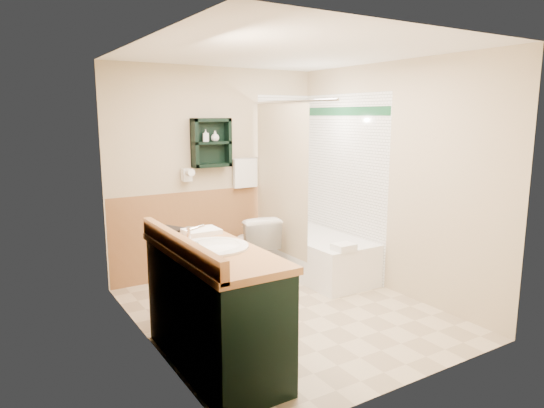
{
  "coord_description": "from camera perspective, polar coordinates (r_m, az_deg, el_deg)",
  "views": [
    {
      "loc": [
        -2.42,
        -3.64,
        1.85
      ],
      "look_at": [
        -0.04,
        0.2,
        1.03
      ],
      "focal_mm": 32.0,
      "sensor_mm": 36.0,
      "label": 1
    }
  ],
  "objects": [
    {
      "name": "mirror_glass",
      "position": [
        3.32,
        -11.3,
        4.05
      ],
      "size": [
        1.2,
        1.2,
        0.9
      ],
      "primitive_type": null,
      "color": "white",
      "rests_on": "left_wall"
    },
    {
      "name": "towel_bar",
      "position": [
        5.82,
        -3.24,
        5.39
      ],
      "size": [
        0.4,
        0.06,
        0.4
      ],
      "primitive_type": null,
      "color": "white",
      "rests_on": "back_wall"
    },
    {
      "name": "back_wall",
      "position": [
        5.74,
        -6.64,
        3.76
      ],
      "size": [
        2.6,
        0.04,
        2.4
      ],
      "primitive_type": "cube",
      "color": "beige",
      "rests_on": "ground"
    },
    {
      "name": "vanity_book",
      "position": [
        4.03,
        -12.91,
        -1.68
      ],
      "size": [
        0.17,
        0.1,
        0.24
      ],
      "primitive_type": "imported",
      "rotation": [
        0.0,
        0.0,
        0.46
      ],
      "color": "black",
      "rests_on": "vanity"
    },
    {
      "name": "wainscot_left",
      "position": [
        4.05,
        -13.84,
        -9.48
      ],
      "size": [
        2.98,
        2.98,
        1.0
      ],
      "primitive_type": null,
      "color": "#AA7445",
      "rests_on": "left_wall"
    },
    {
      "name": "soap_bottle_b",
      "position": [
        5.57,
        -6.72,
        7.81
      ],
      "size": [
        0.1,
        0.12,
        0.09
      ],
      "primitive_type": "imported",
      "rotation": [
        0.0,
        0.0,
        -0.07
      ],
      "color": "white",
      "rests_on": "wall_shelf"
    },
    {
      "name": "curtain_rod",
      "position": [
        5.29,
        2.15,
        11.95
      ],
      "size": [
        0.03,
        1.6,
        0.03
      ],
      "primitive_type": "cylinder",
      "rotation": [
        1.57,
        0.0,
        0.0
      ],
      "color": "silver",
      "rests_on": "back_wall"
    },
    {
      "name": "tile_back",
      "position": [
        6.22,
        2.16,
        2.94
      ],
      "size": [
        0.95,
        0.95,
        2.1
      ],
      "primitive_type": null,
      "color": "white",
      "rests_on": "back_wall"
    },
    {
      "name": "wall_shelf",
      "position": [
        5.56,
        -7.14,
        7.17
      ],
      "size": [
        0.45,
        0.15,
        0.55
      ],
      "primitive_type": "cube",
      "color": "black",
      "rests_on": "back_wall"
    },
    {
      "name": "right_wall",
      "position": [
        5.26,
        13.89,
        2.93
      ],
      "size": [
        0.04,
        3.0,
        2.4
      ],
      "primitive_type": "cube",
      "color": "beige",
      "rests_on": "ground"
    },
    {
      "name": "soap_bottle_a",
      "position": [
        5.53,
        -7.8,
        7.62
      ],
      "size": [
        0.1,
        0.15,
        0.06
      ],
      "primitive_type": "imported",
      "rotation": [
        0.0,
        0.0,
        -0.29
      ],
      "color": "white",
      "rests_on": "wall_shelf"
    },
    {
      "name": "left_wall",
      "position": [
        3.86,
        -14.78,
        0.27
      ],
      "size": [
        0.04,
        3.0,
        2.4
      ],
      "primitive_type": "cube",
      "color": "beige",
      "rests_on": "ground"
    },
    {
      "name": "vanity",
      "position": [
        3.69,
        -6.81,
        -11.95
      ],
      "size": [
        0.59,
        1.44,
        0.91
      ],
      "primitive_type": "cube",
      "color": "black",
      "rests_on": "ground"
    },
    {
      "name": "floor",
      "position": [
        4.75,
        1.71,
        -12.61
      ],
      "size": [
        3.0,
        3.0,
        0.0
      ],
      "primitive_type": "plane",
      "color": "beige",
      "rests_on": "ground"
    },
    {
      "name": "mirror_frame",
      "position": [
        3.32,
        -11.38,
        4.05
      ],
      "size": [
        1.3,
        1.3,
        1.0
      ],
      "primitive_type": null,
      "color": "olive",
      "rests_on": "left_wall"
    },
    {
      "name": "hair_dryer",
      "position": [
        5.5,
        -10.02,
        3.39
      ],
      "size": [
        0.1,
        0.24,
        0.18
      ],
      "primitive_type": null,
      "color": "white",
      "rests_on": "back_wall"
    },
    {
      "name": "tub_towel",
      "position": [
        5.11,
        8.43,
        -5.03
      ],
      "size": [
        0.22,
        0.18,
        0.07
      ],
      "primitive_type": "cube",
      "color": "white",
      "rests_on": "bathtub"
    },
    {
      "name": "ceiling",
      "position": [
        4.41,
        1.88,
        17.75
      ],
      "size": [
        2.6,
        3.0,
        0.04
      ],
      "primitive_type": "cube",
      "color": "white",
      "rests_on": "back_wall"
    },
    {
      "name": "toilet",
      "position": [
        5.6,
        -2.15,
        -5.02
      ],
      "size": [
        0.54,
        0.81,
        0.74
      ],
      "primitive_type": "imported",
      "rotation": [
        0.0,
        0.0,
        2.97
      ],
      "color": "white",
      "rests_on": "ground"
    },
    {
      "name": "bathtub",
      "position": [
        5.77,
        5.14,
        -5.95
      ],
      "size": [
        0.71,
        1.5,
        0.47
      ],
      "primitive_type": "cube",
      "color": "white",
      "rests_on": "ground"
    },
    {
      "name": "counter_towel",
      "position": [
        3.96,
        -8.29,
        -3.21
      ],
      "size": [
        0.28,
        0.22,
        0.04
      ],
      "primitive_type": "cube",
      "color": "white",
      "rests_on": "vanity"
    },
    {
      "name": "shower_curtain",
      "position": [
        5.48,
        1.07,
        3.0
      ],
      "size": [
        1.05,
        1.05,
        1.7
      ],
      "primitive_type": null,
      "color": "beige",
      "rests_on": "curtain_rod"
    },
    {
      "name": "tile_accent",
      "position": [
        5.73,
        8.41,
        10.73
      ],
      "size": [
        1.5,
        1.5,
        0.1
      ],
      "primitive_type": null,
      "color": "#154C2A",
      "rests_on": "right_wall"
    },
    {
      "name": "tile_right",
      "position": [
        5.8,
        8.26,
        2.3
      ],
      "size": [
        1.5,
        1.5,
        2.1
      ],
      "primitive_type": null,
      "color": "white",
      "rests_on": "right_wall"
    },
    {
      "name": "wainscot_back",
      "position": [
        5.83,
        -6.35,
        -3.12
      ],
      "size": [
        2.58,
        2.58,
        1.0
      ],
      "primitive_type": null,
      "color": "#AA7445",
      "rests_on": "back_wall"
    }
  ]
}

